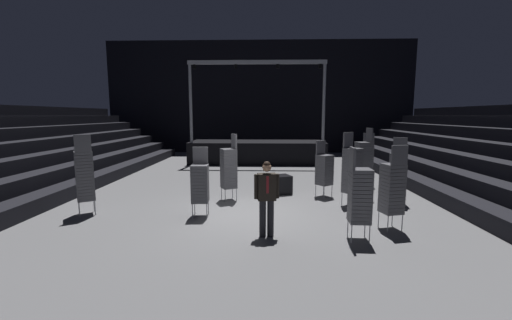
# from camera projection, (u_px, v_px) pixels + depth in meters

# --- Properties ---
(ground_plane) EXTENTS (22.00, 30.00, 0.10)m
(ground_plane) POSITION_uv_depth(u_px,v_px,m) (248.00, 215.00, 9.04)
(ground_plane) COLOR slate
(arena_end_wall) EXTENTS (22.00, 0.30, 8.00)m
(arena_end_wall) POSITION_uv_depth(u_px,v_px,m) (259.00, 97.00, 23.33)
(arena_end_wall) COLOR black
(arena_end_wall) RESTS_ON ground_plane
(stage_riser) EXTENTS (7.64, 2.69, 5.59)m
(stage_riser) POSITION_uv_depth(u_px,v_px,m) (257.00, 150.00, 18.65)
(stage_riser) COLOR black
(stage_riser) RESTS_ON ground_plane
(man_with_tie) EXTENTS (0.57, 0.29, 1.72)m
(man_with_tie) POSITION_uv_depth(u_px,v_px,m) (267.00, 194.00, 7.17)
(man_with_tie) COLOR black
(man_with_tie) RESTS_ON ground_plane
(chair_stack_front_left) EXTENTS (0.53, 0.53, 2.05)m
(chair_stack_front_left) POSITION_uv_depth(u_px,v_px,m) (392.00, 187.00, 7.63)
(chair_stack_front_left) COLOR #B2B5BA
(chair_stack_front_left) RESTS_ON ground_plane
(chair_stack_front_right) EXTENTS (0.47, 0.47, 1.88)m
(chair_stack_front_right) POSITION_uv_depth(u_px,v_px,m) (200.00, 182.00, 8.63)
(chair_stack_front_right) COLOR #B2B5BA
(chair_stack_front_right) RESTS_ON ground_plane
(chair_stack_mid_left) EXTENTS (0.44, 0.44, 2.05)m
(chair_stack_mid_left) POSITION_uv_depth(u_px,v_px,m) (366.00, 159.00, 12.59)
(chair_stack_mid_left) COLOR #B2B5BA
(chair_stack_mid_left) RESTS_ON ground_plane
(chair_stack_mid_right) EXTENTS (0.62, 0.62, 1.88)m
(chair_stack_mid_right) POSITION_uv_depth(u_px,v_px,m) (324.00, 169.00, 10.78)
(chair_stack_mid_right) COLOR #B2B5BA
(chair_stack_mid_right) RESTS_ON ground_plane
(chair_stack_mid_centre) EXTENTS (0.59, 0.59, 2.14)m
(chair_stack_mid_centre) POSITION_uv_depth(u_px,v_px,m) (229.00, 167.00, 10.29)
(chair_stack_mid_centre) COLOR #B2B5BA
(chair_stack_mid_centre) RESTS_ON ground_plane
(chair_stack_rear_left) EXTENTS (0.61, 0.61, 2.22)m
(chair_stack_rear_left) POSITION_uv_depth(u_px,v_px,m) (85.00, 175.00, 8.77)
(chair_stack_rear_left) COLOR #B2B5BA
(chair_stack_rear_left) RESTS_ON ground_plane
(chair_stack_rear_right) EXTENTS (0.62, 0.62, 2.22)m
(chair_stack_rear_right) POSITION_uv_depth(u_px,v_px,m) (352.00, 170.00, 9.63)
(chair_stack_rear_right) COLOR #B2B5BA
(chair_stack_rear_right) RESTS_ON ground_plane
(chair_stack_rear_centre) EXTENTS (0.60, 0.60, 2.05)m
(chair_stack_rear_centre) POSITION_uv_depth(u_px,v_px,m) (397.00, 171.00, 9.86)
(chair_stack_rear_centre) COLOR #B2B5BA
(chair_stack_rear_centre) RESTS_ON ground_plane
(chair_stack_aisle_left) EXTENTS (0.45, 0.45, 2.05)m
(chair_stack_aisle_left) POSITION_uv_depth(u_px,v_px,m) (360.00, 194.00, 6.97)
(chair_stack_aisle_left) COLOR #B2B5BA
(chair_stack_aisle_left) RESTS_ON ground_plane
(chair_stack_aisle_right) EXTENTS (0.50, 0.50, 2.31)m
(chair_stack_aisle_right) POSITION_uv_depth(u_px,v_px,m) (363.00, 163.00, 10.76)
(chair_stack_aisle_right) COLOR #B2B5BA
(chair_stack_aisle_right) RESTS_ON ground_plane
(equipment_road_case) EXTENTS (1.06, 0.89, 0.64)m
(equipment_road_case) POSITION_uv_depth(u_px,v_px,m) (277.00, 185.00, 11.23)
(equipment_road_case) COLOR black
(equipment_road_case) RESTS_ON ground_plane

